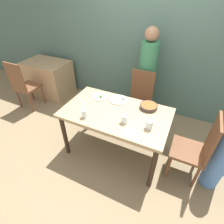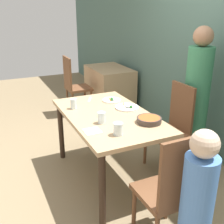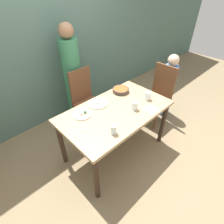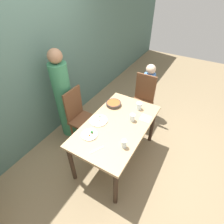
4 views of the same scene
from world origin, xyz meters
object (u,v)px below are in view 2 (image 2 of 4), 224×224
(person_adult, at_px, (196,102))
(plate_rice_adult, at_px, (112,100))
(person_child, at_px, (196,211))
(chair_adult_spot, at_px, (172,125))
(chair_child_spot, at_px, (171,189))
(bowl_curry, at_px, (149,120))
(glass_water_tall, at_px, (102,118))

(person_adult, relative_size, plate_rice_adult, 7.43)
(person_child, relative_size, plate_rice_adult, 5.20)
(chair_adult_spot, relative_size, person_child, 0.89)
(person_adult, bearing_deg, plate_rice_adult, -117.62)
(chair_child_spot, bearing_deg, person_adult, -136.95)
(person_child, xyz_separation_m, bowl_curry, (-0.95, 0.23, 0.24))
(chair_child_spot, distance_m, plate_rice_adult, 1.43)
(person_child, bearing_deg, chair_child_spot, 180.00)
(chair_adult_spot, distance_m, bowl_curry, 0.62)
(plate_rice_adult, bearing_deg, person_child, -5.96)
(person_child, height_order, plate_rice_adult, person_child)
(person_child, distance_m, plate_rice_adult, 1.70)
(bowl_curry, xyz_separation_m, plate_rice_adult, (-0.72, -0.05, -0.01))
(chair_adult_spot, xyz_separation_m, chair_child_spot, (0.96, -0.72, 0.00))
(chair_child_spot, relative_size, glass_water_tall, 9.10)
(chair_child_spot, xyz_separation_m, glass_water_tall, (-0.86, -0.18, 0.28))
(person_adult, relative_size, glass_water_tall, 14.67)
(chair_adult_spot, bearing_deg, bowl_curry, -61.16)
(chair_child_spot, bearing_deg, plate_rice_adult, -97.10)
(chair_child_spot, height_order, glass_water_tall, chair_child_spot)
(person_adult, height_order, glass_water_tall, person_adult)
(plate_rice_adult, distance_m, glass_water_tall, 0.65)
(chair_adult_spot, height_order, glass_water_tall, chair_adult_spot)
(person_child, height_order, bowl_curry, person_child)
(person_child, distance_m, glass_water_tall, 1.18)
(chair_child_spot, distance_m, glass_water_tall, 0.93)
(person_adult, bearing_deg, person_child, -39.82)
(chair_adult_spot, relative_size, person_adult, 0.62)
(glass_water_tall, bearing_deg, bowl_curry, 66.24)
(person_child, bearing_deg, plate_rice_adult, 174.04)
(bowl_curry, bearing_deg, chair_adult_spot, 118.84)
(chair_adult_spot, height_order, plate_rice_adult, chair_adult_spot)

